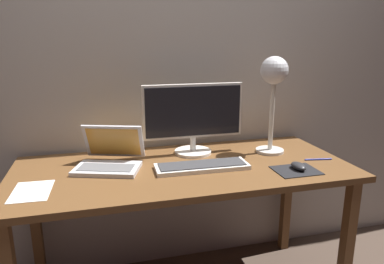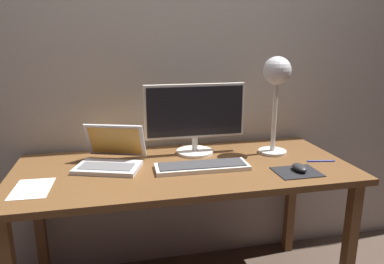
{
  "view_description": "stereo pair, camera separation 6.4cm",
  "coord_description": "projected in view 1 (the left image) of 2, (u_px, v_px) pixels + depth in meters",
  "views": [
    {
      "loc": [
        -0.38,
        -1.58,
        1.33
      ],
      "look_at": [
        0.03,
        -0.05,
        0.92
      ],
      "focal_mm": 33.49,
      "sensor_mm": 36.0,
      "label": 1
    },
    {
      "loc": [
        -0.32,
        -1.59,
        1.33
      ],
      "look_at": [
        0.03,
        -0.05,
        0.92
      ],
      "focal_mm": 33.49,
      "sensor_mm": 36.0,
      "label": 2
    }
  ],
  "objects": [
    {
      "name": "laptop",
      "position": [
        110.0,
        155.0,
        1.7
      ],
      "size": [
        0.36,
        0.34,
        0.19
      ],
      "color": "silver",
      "rests_on": "desk"
    },
    {
      "name": "mouse",
      "position": [
        298.0,
        166.0,
        1.66
      ],
      "size": [
        0.06,
        0.1,
        0.03
      ],
      "primitive_type": "ellipsoid",
      "color": "#28282B",
      "rests_on": "mousepad"
    },
    {
      "name": "keyboard_main",
      "position": [
        202.0,
        166.0,
        1.68
      ],
      "size": [
        0.44,
        0.15,
        0.03
      ],
      "color": "silver",
      "rests_on": "desk"
    },
    {
      "name": "monitor",
      "position": [
        193.0,
        116.0,
        1.86
      ],
      "size": [
        0.53,
        0.2,
        0.37
      ],
      "color": "silver",
      "rests_on": "desk"
    },
    {
      "name": "mousepad",
      "position": [
        296.0,
        170.0,
        1.66
      ],
      "size": [
        0.2,
        0.16,
        0.0
      ],
      "primitive_type": "cube",
      "color": "black",
      "rests_on": "desk"
    },
    {
      "name": "paper_sheet_near_mouse",
      "position": [
        32.0,
        191.0,
        1.43
      ],
      "size": [
        0.16,
        0.22,
        0.0
      ],
      "primitive_type": "cube",
      "rotation": [
        0.0,
        0.0,
        -0.04
      ],
      "color": "white",
      "rests_on": "desk"
    },
    {
      "name": "desk",
      "position": [
        184.0,
        181.0,
        1.74
      ],
      "size": [
        1.6,
        0.7,
        0.74
      ],
      "color": "brown",
      "rests_on": "ground"
    },
    {
      "name": "back_wall",
      "position": [
        166.0,
        45.0,
        1.95
      ],
      "size": [
        4.8,
        0.06,
        2.6
      ],
      "primitive_type": "cube",
      "color": "#A8A099",
      "rests_on": "ground"
    },
    {
      "name": "pen",
      "position": [
        318.0,
        159.0,
        1.8
      ],
      "size": [
        0.14,
        0.03,
        0.01
      ],
      "primitive_type": "cylinder",
      "rotation": [
        0.0,
        1.57,
        -0.16
      ],
      "color": "#2633A5",
      "rests_on": "desk"
    },
    {
      "name": "desk_lamp",
      "position": [
        274.0,
        81.0,
        1.84
      ],
      "size": [
        0.15,
        0.15,
        0.51
      ],
      "color": "beige",
      "rests_on": "desk"
    }
  ]
}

